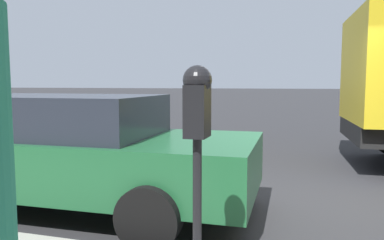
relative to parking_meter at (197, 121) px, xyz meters
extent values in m
plane|color=#2B2B2D|center=(2.74, -0.84, -1.35)|extent=(220.00, 220.00, 0.00)
cylinder|color=black|center=(0.00, 0.00, -0.64)|extent=(0.06, 0.06, 1.07)
cube|color=black|center=(0.00, 0.00, 0.07)|extent=(0.20, 0.14, 0.34)
sphere|color=black|center=(0.00, 0.00, 0.27)|extent=(0.19, 0.19, 0.19)
cube|color=gold|center=(0.11, 0.00, 0.02)|extent=(0.01, 0.11, 0.12)
cube|color=black|center=(0.11, 0.00, 0.14)|extent=(0.01, 0.10, 0.08)
cube|color=#1E5B33|center=(1.73, 2.24, -0.71)|extent=(1.89, 4.90, 0.63)
cube|color=#232833|center=(1.73, 2.43, -0.15)|extent=(1.63, 2.76, 0.49)
cylinder|color=black|center=(2.66, 0.74, -1.03)|extent=(0.23, 0.64, 0.64)
cylinder|color=black|center=(0.86, 0.71, -1.03)|extent=(0.23, 0.64, 0.64)
cylinder|color=black|center=(2.61, 3.76, -1.03)|extent=(0.23, 0.64, 0.64)
camera|label=1|loc=(-2.34, -0.63, 0.25)|focal=35.00mm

